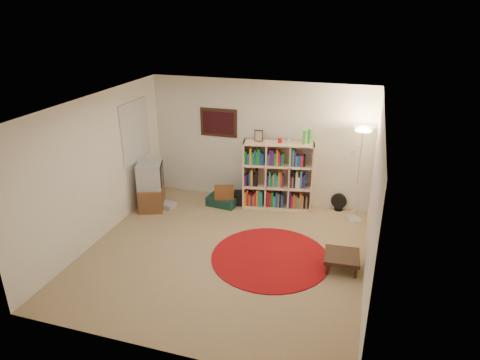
% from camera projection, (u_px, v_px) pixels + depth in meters
% --- Properties ---
extents(room, '(4.54, 4.54, 2.54)m').
position_uv_depth(room, '(220.00, 182.00, 6.69)').
color(room, tan).
rests_on(room, ground).
extents(bookshelf, '(1.42, 0.63, 1.64)m').
position_uv_depth(bookshelf, '(277.00, 176.00, 8.50)').
color(bookshelf, '#FFD4AA').
rests_on(bookshelf, ground).
extents(floor_lamp, '(0.39, 0.39, 1.85)m').
position_uv_depth(floor_lamp, '(362.00, 144.00, 7.62)').
color(floor_lamp, white).
rests_on(floor_lamp, ground).
extents(floor_fan, '(0.32, 0.20, 0.36)m').
position_uv_depth(floor_fan, '(339.00, 202.00, 8.52)').
color(floor_fan, black).
rests_on(floor_fan, ground).
extents(tv_stand, '(0.67, 0.79, 0.97)m').
position_uv_depth(tv_stand, '(151.00, 186.00, 8.54)').
color(tv_stand, brown).
rests_on(tv_stand, ground).
extents(dvd_box, '(0.33, 0.29, 0.10)m').
position_uv_depth(dvd_box, '(168.00, 205.00, 8.69)').
color(dvd_box, '#B7B6BB').
rests_on(dvd_box, ground).
extents(suitcase, '(0.63, 0.44, 0.19)m').
position_uv_depth(suitcase, '(222.00, 201.00, 8.78)').
color(suitcase, '#12332C').
rests_on(suitcase, ground).
extents(wicker_basket, '(0.46, 0.39, 0.22)m').
position_uv_depth(wicker_basket, '(224.00, 192.00, 8.66)').
color(wicker_basket, brown).
rests_on(wicker_basket, suitcase).
extents(duffel_bag, '(0.42, 0.38, 0.25)m').
position_uv_depth(duffel_bag, '(243.00, 198.00, 8.83)').
color(duffel_bag, black).
rests_on(duffel_bag, ground).
extents(red_rug, '(1.94, 1.94, 0.02)m').
position_uv_depth(red_rug, '(270.00, 257.00, 6.99)').
color(red_rug, maroon).
rests_on(red_rug, ground).
extents(side_table, '(0.57, 0.57, 0.25)m').
position_uv_depth(side_table, '(342.00, 257.00, 6.65)').
color(side_table, black).
rests_on(side_table, ground).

